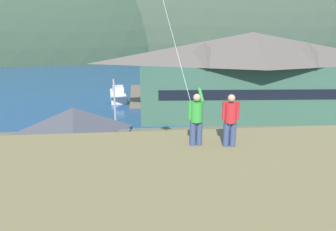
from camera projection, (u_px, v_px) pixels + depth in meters
ground_plane at (196, 223)px, 18.49m from camera, size 600.00×600.00×0.00m
parking_lot_pad at (183, 182)px, 23.26m from camera, size 40.00×20.00×0.10m
bay_water at (150, 73)px, 75.95m from camera, size 360.00×84.00×0.03m
far_hill_east_peak at (42, 55)px, 120.02m from camera, size 121.49×69.28×71.51m
far_hill_center_saddle at (198, 53)px, 131.56m from camera, size 146.51×68.29×78.98m
harbor_lodge at (251, 73)px, 38.61m from camera, size 28.27×10.70×10.19m
storage_shed_near_lot at (75, 136)px, 25.51m from camera, size 7.25×6.53×4.82m
wharf_dock at (141, 95)px, 50.48m from camera, size 3.20×14.33×0.70m
moored_boat_wharfside at (118, 95)px, 48.90m from camera, size 2.96×7.25×2.16m
parked_car_mid_row_center at (267, 209)px, 17.94m from camera, size 4.25×2.15×1.82m
parked_car_back_row_left at (184, 156)px, 25.20m from camera, size 4.27×2.19×1.82m
parked_car_front_row_red at (12, 218)px, 17.13m from camera, size 4.35×2.37×1.82m
parked_car_front_row_end at (163, 195)px, 19.43m from camera, size 4.29×2.24×1.82m
parked_car_mid_row_near at (253, 162)px, 24.03m from camera, size 4.24×2.13×1.82m
parking_light_pole at (115, 112)px, 27.06m from camera, size 0.24×0.78×6.61m
person_kite_flyer at (196, 118)px, 10.42m from camera, size 0.51×0.67×1.86m
person_companion at (230, 119)px, 10.34m from camera, size 0.55×0.40×1.74m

